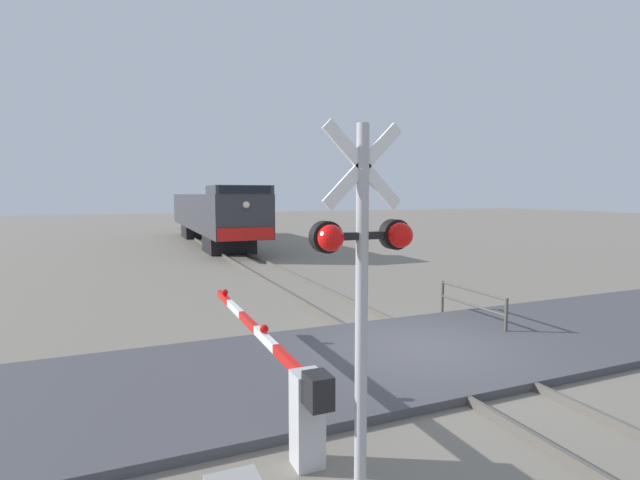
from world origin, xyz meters
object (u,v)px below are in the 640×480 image
at_px(locomotive, 213,214).
at_px(crossing_gate, 286,379).
at_px(crossing_signal, 363,267).
at_px(guard_railing, 472,301).

distance_m(locomotive, crossing_gate, 26.69).
bearing_deg(crossing_signal, crossing_gate, 103.08).
bearing_deg(locomotive, guard_railing, -83.69).
xyz_separation_m(crossing_gate, guard_railing, (6.26, 3.52, -0.21)).
height_order(locomotive, crossing_gate, locomotive).
distance_m(crossing_gate, guard_railing, 7.18).
bearing_deg(crossing_gate, locomotive, 81.96).
height_order(crossing_gate, guard_railing, crossing_gate).
distance_m(locomotive, crossing_signal, 28.16).
relative_size(crossing_signal, crossing_gate, 0.68).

